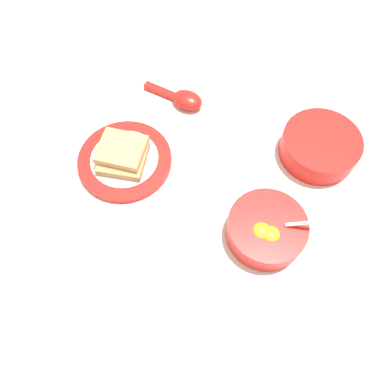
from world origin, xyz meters
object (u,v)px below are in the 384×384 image
toast_sandwich (123,154)px  soup_spoon (184,99)px  egg_bowl (267,229)px  congee_bowl (321,146)px  toast_plate (126,160)px

toast_sandwich → soup_spoon: size_ratio=0.66×
egg_bowl → soup_spoon: (0.32, 0.23, -0.01)m
toast_sandwich → congee_bowl: bearing=-76.8°
toast_plate → toast_sandwich: 0.03m
toast_sandwich → egg_bowl: bearing=-110.2°
congee_bowl → egg_bowl: bearing=155.4°
toast_plate → soup_spoon: 0.22m
soup_spoon → toast_sandwich: bearing=152.9°
toast_plate → toast_sandwich: (-0.00, 0.00, 0.03)m
egg_bowl → toast_sandwich: egg_bowl is taller
egg_bowl → soup_spoon: 0.39m
egg_bowl → toast_sandwich: size_ratio=1.50×
soup_spoon → congee_bowl: congee_bowl is taller
toast_sandwich → soup_spoon: bearing=-27.1°
toast_plate → toast_sandwich: toast_sandwich is taller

